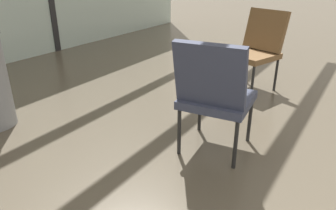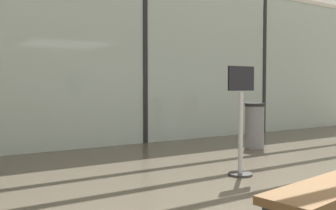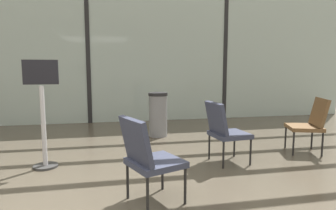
{
  "view_description": "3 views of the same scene",
  "coord_description": "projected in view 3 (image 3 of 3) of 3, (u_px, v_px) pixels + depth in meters",
  "views": [
    {
      "loc": [
        0.13,
        0.77,
        1.3
      ],
      "look_at": [
        1.44,
        1.62,
        0.61
      ],
      "focal_mm": 33.9,
      "sensor_mm": 36.0,
      "label": 1
    },
    {
      "loc": [
        -3.94,
        -1.78,
        1.17
      ],
      "look_at": [
        -1.58,
        1.86,
        0.97
      ],
      "focal_mm": 41.16,
      "sensor_mm": 36.0,
      "label": 2
    },
    {
      "loc": [
        0.47,
        -2.11,
        1.33
      ],
      "look_at": [
        1.6,
        3.43,
        0.61
      ],
      "focal_mm": 30.94,
      "sensor_mm": 36.0,
      "label": 3
    }
  ],
  "objects": [
    {
      "name": "lounge_chair_2",
      "position": [
        224.0,
        128.0,
        4.04
      ],
      "size": [
        0.58,
        0.54,
        0.87
      ],
      "rotation": [
        0.0,
        0.0,
        1.69
      ],
      "color": "#33384C",
      "rests_on": "ground"
    },
    {
      "name": "lounge_chair_0",
      "position": [
        310.0,
        122.0,
        4.55
      ],
      "size": [
        0.65,
        0.62,
        0.87
      ],
      "rotation": [
        0.0,
        0.0,
        4.4
      ],
      "color": "brown",
      "rests_on": "ground"
    },
    {
      "name": "glass_curtain_wall",
      "position": [
        88.0,
        51.0,
        6.96
      ],
      "size": [
        14.0,
        0.08,
        3.47
      ],
      "primitive_type": "cube",
      "color": "#A3B7B2",
      "rests_on": "ground"
    },
    {
      "name": "trash_bin",
      "position": [
        158.0,
        114.0,
        5.68
      ],
      "size": [
        0.38,
        0.38,
        0.86
      ],
      "color": "slate",
      "rests_on": "ground"
    },
    {
      "name": "window_mullion_2",
      "position": [
        225.0,
        53.0,
        7.65
      ],
      "size": [
        0.1,
        0.12,
        3.47
      ],
      "primitive_type": "cube",
      "color": "black",
      "rests_on": "ground"
    },
    {
      "name": "window_mullion_1",
      "position": [
        88.0,
        51.0,
        6.96
      ],
      "size": [
        0.1,
        0.12,
        3.47
      ],
      "primitive_type": "cube",
      "color": "black",
      "rests_on": "ground"
    },
    {
      "name": "parked_airplane",
      "position": [
        135.0,
        47.0,
        12.96
      ],
      "size": [
        12.56,
        4.56,
        4.56
      ],
      "color": "silver",
      "rests_on": "ground"
    },
    {
      "name": "lounge_chair_3",
      "position": [
        148.0,
        155.0,
        2.8
      ],
      "size": [
        0.66,
        0.64,
        0.87
      ],
      "rotation": [
        0.0,
        0.0,
        1.95
      ],
      "color": "#33384C",
      "rests_on": "ground"
    },
    {
      "name": "info_sign",
      "position": [
        43.0,
        118.0,
        3.83
      ],
      "size": [
        0.44,
        0.32,
        1.44
      ],
      "color": "#333333",
      "rests_on": "ground"
    }
  ]
}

